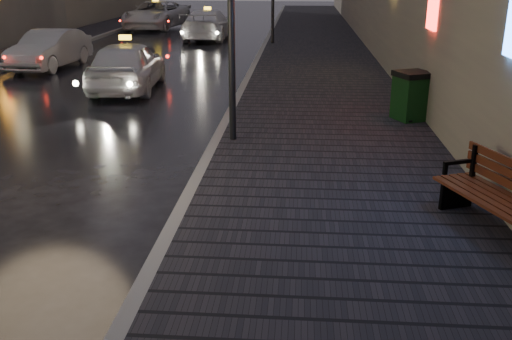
{
  "coord_description": "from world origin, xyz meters",
  "views": [
    {
      "loc": [
        3.22,
        -5.31,
        3.52
      ],
      "look_at": [
        2.64,
        2.15,
        0.85
      ],
      "focal_mm": 40.0,
      "sensor_mm": 36.0,
      "label": 1
    }
  ],
  "objects_px": {
    "trash_bin": "(412,95)",
    "taxi_near": "(127,65)",
    "bench": "(500,196)",
    "car_left_mid": "(50,49)",
    "taxi_mid": "(208,25)",
    "taxi_far": "(156,15)"
  },
  "relations": [
    {
      "from": "trash_bin",
      "to": "car_left_mid",
      "type": "xyz_separation_m",
      "value": [
        -11.77,
        7.21,
        -0.03
      ]
    },
    {
      "from": "trash_bin",
      "to": "bench",
      "type": "bearing_deg",
      "value": -113.5
    },
    {
      "from": "trash_bin",
      "to": "taxi_far",
      "type": "relative_size",
      "value": 0.19
    },
    {
      "from": "taxi_near",
      "to": "taxi_mid",
      "type": "bearing_deg",
      "value": -96.08
    },
    {
      "from": "taxi_near",
      "to": "car_left_mid",
      "type": "relative_size",
      "value": 1.05
    },
    {
      "from": "trash_bin",
      "to": "taxi_mid",
      "type": "distance_m",
      "value": 17.98
    },
    {
      "from": "trash_bin",
      "to": "taxi_near",
      "type": "bearing_deg",
      "value": 131.01
    },
    {
      "from": "car_left_mid",
      "to": "taxi_mid",
      "type": "bearing_deg",
      "value": 68.88
    },
    {
      "from": "taxi_mid",
      "to": "taxi_far",
      "type": "distance_m",
      "value": 6.65
    },
    {
      "from": "taxi_near",
      "to": "bench",
      "type": "bearing_deg",
      "value": 125.45
    },
    {
      "from": "bench",
      "to": "taxi_near",
      "type": "height_order",
      "value": "taxi_near"
    },
    {
      "from": "car_left_mid",
      "to": "taxi_mid",
      "type": "relative_size",
      "value": 0.81
    },
    {
      "from": "taxi_far",
      "to": "bench",
      "type": "bearing_deg",
      "value": -59.92
    },
    {
      "from": "car_left_mid",
      "to": "taxi_mid",
      "type": "distance_m",
      "value": 10.18
    },
    {
      "from": "trash_bin",
      "to": "taxi_near",
      "type": "relative_size",
      "value": 0.26
    },
    {
      "from": "bench",
      "to": "car_left_mid",
      "type": "xyz_separation_m",
      "value": [
        -11.89,
        13.17,
        0.05
      ]
    },
    {
      "from": "car_left_mid",
      "to": "bench",
      "type": "bearing_deg",
      "value": -43.51
    },
    {
      "from": "trash_bin",
      "to": "taxi_far",
      "type": "distance_m",
      "value": 24.51
    },
    {
      "from": "car_left_mid",
      "to": "taxi_far",
      "type": "bearing_deg",
      "value": 92.89
    },
    {
      "from": "trash_bin",
      "to": "taxi_mid",
      "type": "bearing_deg",
      "value": 89.58
    },
    {
      "from": "taxi_near",
      "to": "taxi_mid",
      "type": "distance_m",
      "value": 12.89
    },
    {
      "from": "trash_bin",
      "to": "car_left_mid",
      "type": "relative_size",
      "value": 0.27
    }
  ]
}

